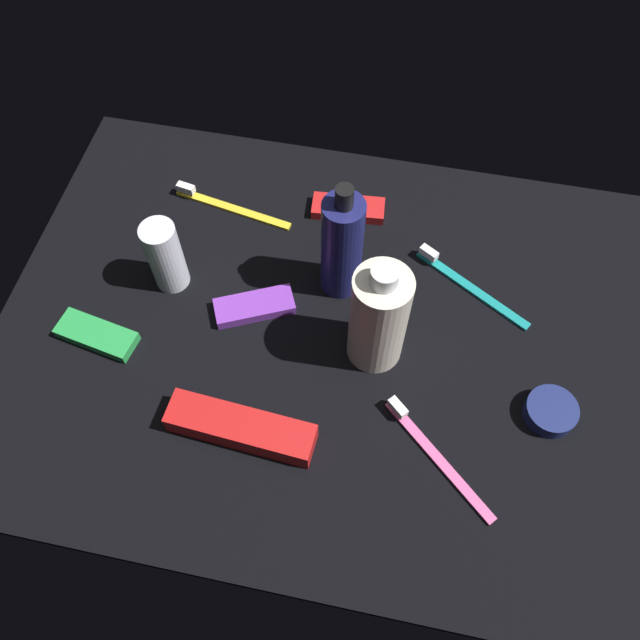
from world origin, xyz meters
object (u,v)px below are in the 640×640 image
lotion_bottle (342,246)px  snack_bar_red (345,208)px  toothpaste_box_red (241,428)px  snack_bar_purple (254,306)px  cream_tin_left (551,411)px  deodorant_stick (165,256)px  toothbrush_teal (465,283)px  toothbrush_pink (432,451)px  snack_bar_green (97,335)px  toothbrush_yellow (226,205)px  bodywash_bottle (379,318)px

lotion_bottle → snack_bar_red: lotion_bottle is taller
toothpaste_box_red → snack_bar_purple: bearing=103.4°
cream_tin_left → deodorant_stick: bearing=169.0°
toothbrush_teal → toothbrush_pink: bearing=-94.0°
snack_bar_green → snack_bar_purple: same height
snack_bar_green → toothpaste_box_red: bearing=-11.8°
toothbrush_yellow → snack_bar_red: (17.13, 2.80, 0.14)cm
lotion_bottle → deodorant_stick: lotion_bottle is taller
toothbrush_pink → toothbrush_teal: bearing=86.0°
snack_bar_red → cream_tin_left: size_ratio=1.67×
toothbrush_yellow → snack_bar_green: toothbrush_yellow is taller
lotion_bottle → toothbrush_yellow: (-18.76, 9.59, -7.65)cm
toothbrush_teal → deodorant_stick: bearing=-169.7°
toothbrush_yellow → toothpaste_box_red: 34.99cm
lotion_bottle → snack_bar_green: bearing=-153.2°
deodorant_stick → toothbrush_yellow: bearing=75.1°
toothbrush_pink → toothpaste_box_red: 22.56cm
deodorant_stick → snack_bar_red: size_ratio=1.05×
toothpaste_box_red → snack_bar_green: size_ratio=1.69×
bodywash_bottle → snack_bar_green: bearing=-171.2°
deodorant_stick → toothbrush_pink: 41.48cm
bodywash_bottle → toothbrush_pink: size_ratio=1.24×
snack_bar_purple → snack_bar_red: (8.69, 18.85, 0.00)cm
toothpaste_box_red → snack_bar_green: toothpaste_box_red is taller
deodorant_stick → snack_bar_red: deodorant_stick is taller
bodywash_bottle → toothbrush_pink: bearing=-54.1°
toothbrush_teal → cream_tin_left: size_ratio=2.58×
toothbrush_yellow → toothpaste_box_red: (11.27, -33.11, 0.99)cm
deodorant_stick → toothbrush_yellow: (3.64, 13.70, -4.88)cm
bodywash_bottle → toothbrush_yellow: size_ratio=0.98×
snack_bar_purple → snack_bar_red: bearing=40.0°
toothbrush_yellow → toothpaste_box_red: toothpaste_box_red is taller
toothbrush_yellow → snack_bar_purple: bearing=-62.3°
bodywash_bottle → cream_tin_left: (22.14, -4.68, -6.91)cm
toothbrush_yellow → toothpaste_box_red: size_ratio=1.02×
snack_bar_red → toothbrush_teal: bearing=-32.4°
deodorant_stick → snack_bar_red: (20.76, 16.50, -4.74)cm
toothbrush_teal → snack_bar_green: (-45.78, -17.64, 0.14)cm
deodorant_stick → cream_tin_left: bearing=-11.0°
bodywash_bottle → deodorant_stick: 29.06cm
toothpaste_box_red → snack_bar_purple: 17.32cm
snack_bar_green → snack_bar_red: same height
bodywash_bottle → toothbrush_teal: size_ratio=1.10×
toothbrush_yellow → snack_bar_green: size_ratio=1.72×
toothpaste_box_red → snack_bar_red: size_ratio=1.69×
snack_bar_green → toothbrush_yellow: bearing=77.3°
snack_bar_red → cream_tin_left: 39.80cm
deodorant_stick → toothpaste_box_red: deodorant_stick is taller
bodywash_bottle → snack_bar_green: size_ratio=1.70×
toothpaste_box_red → snack_bar_red: 36.40cm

